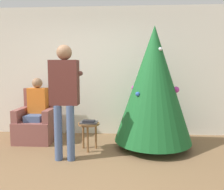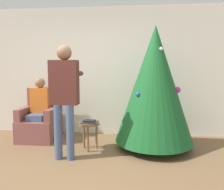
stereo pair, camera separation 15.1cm
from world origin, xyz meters
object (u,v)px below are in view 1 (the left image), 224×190
side_stool (89,128)px  person_seated (37,107)px  armchair (38,123)px  christmas_tree (153,84)px  person_standing (64,91)px

side_stool → person_seated: bearing=156.9°
armchair → side_stool: 1.22m
christmas_tree → person_seated: (-2.23, 0.28, -0.47)m
person_standing → armchair: bearing=131.6°
person_seated → person_standing: 1.26m
person_seated → person_standing: person_standing is taller
person_seated → armchair: bearing=90.0°
person_seated → person_standing: size_ratio=0.70×
armchair → person_standing: 1.42m
person_seated → side_stool: (1.11, -0.47, -0.28)m
person_standing → side_stool: (0.30, 0.40, -0.68)m
armchair → person_standing: person_standing is taller
armchair → christmas_tree: bearing=-7.9°
armchair → person_seated: person_seated is taller
armchair → person_standing: bearing=-48.4°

